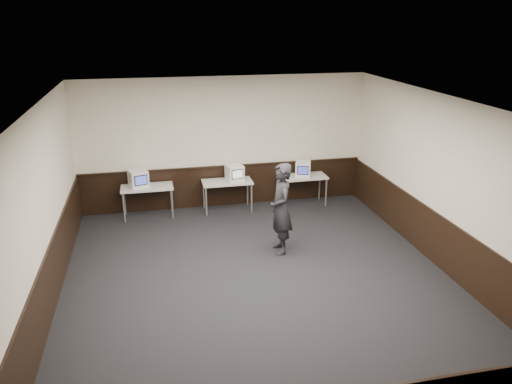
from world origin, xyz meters
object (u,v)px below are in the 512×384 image
emac_left (138,179)px  emac_right (303,169)px  desk_right (302,179)px  person (281,209)px  desk_center (227,184)px  desk_left (147,189)px  emac_center (235,173)px

emac_left → emac_right: 3.99m
desk_right → person: (-1.22, -2.46, 0.25)m
desk_center → emac_left: bearing=179.3°
desk_left → emac_center: bearing=0.6°
desk_right → emac_right: (0.01, 0.00, 0.26)m
desk_center → emac_right: bearing=0.1°
desk_right → emac_center: emac_center is taller
desk_left → desk_center: size_ratio=1.00×
desk_right → person: person is taller
desk_center → emac_center: bearing=6.5°
desk_right → person: size_ratio=0.65×
desk_left → person: 3.58m
emac_left → emac_right: (3.99, -0.02, -0.02)m
desk_left → emac_right: size_ratio=2.47×
desk_left → emac_left: bearing=172.5°
desk_center → emac_left: size_ratio=2.32×
emac_left → desk_right: bearing=-16.6°
emac_left → emac_right: bearing=-16.5°
desk_right → emac_left: emac_left is taller
emac_center → person: (0.49, -2.48, -0.01)m
desk_center → desk_left: bearing=180.0°
emac_left → person: (2.76, -2.49, -0.02)m
desk_left → desk_right: same height
emac_center → person: size_ratio=0.25×
desk_center → emac_center: 0.33m
desk_left → emac_right: (3.81, 0.00, 0.26)m
desk_left → emac_right: bearing=0.0°
emac_left → desk_center: bearing=-16.9°
desk_right → emac_center: bearing=179.3°
desk_right → emac_left: bearing=179.7°
desk_left → desk_right: 3.80m
desk_left → desk_right: bearing=0.0°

